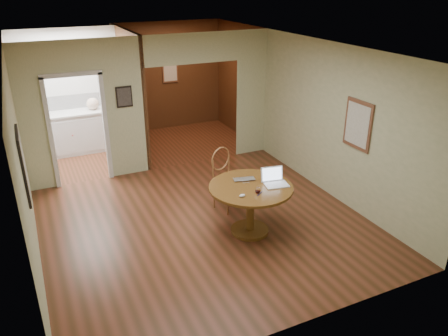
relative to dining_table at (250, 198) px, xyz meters
name	(u,v)px	position (x,y,z in m)	size (l,w,h in m)	color
floor	(206,224)	(-0.54, 0.49, -0.59)	(5.00, 5.00, 0.00)	#472814
room_shell	(125,104)	(-1.01, 3.59, 0.70)	(5.20, 7.50, 5.00)	white
dining_table	(250,198)	(0.00, 0.00, 0.00)	(1.28, 1.28, 0.80)	brown
chair	(225,175)	(-0.01, 0.90, 0.01)	(0.59, 0.59, 1.08)	olive
open_laptop	(274,180)	(0.36, -0.07, 0.27)	(0.39, 0.36, 0.25)	white
closed_laptop	(245,181)	(-0.01, 0.18, 0.22)	(0.33, 0.21, 0.03)	silver
mouse	(242,196)	(-0.28, -0.26, 0.23)	(0.10, 0.05, 0.04)	white
wine_glass	(258,190)	(-0.02, -0.24, 0.25)	(0.08, 0.08, 0.09)	white
pen	(260,194)	(0.00, -0.28, 0.21)	(0.01, 0.01, 0.15)	#0C1158
kitchen_cabinet	(78,132)	(-1.89, 4.69, -0.12)	(2.06, 0.60, 0.94)	silver
grocery_bag	(93,104)	(-1.49, 4.69, 0.48)	(0.27, 0.23, 0.27)	beige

